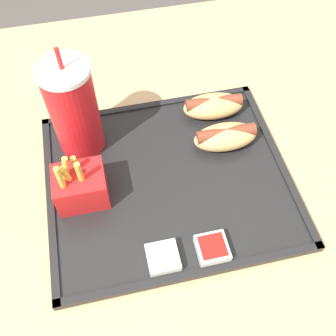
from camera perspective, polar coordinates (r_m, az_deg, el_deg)
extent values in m
plane|color=#4C4742|center=(1.39, 0.75, -18.62)|extent=(8.00, 8.00, 0.00)
cube|color=tan|center=(1.03, 0.98, -12.80)|extent=(1.08, 0.97, 0.77)
cube|color=black|center=(0.67, 0.00, -1.69)|extent=(0.41, 0.35, 0.01)
cube|color=black|center=(0.59, 3.74, -14.99)|extent=(0.41, 0.01, 0.00)
cube|color=black|center=(0.77, -2.81, 9.10)|extent=(0.41, 0.01, 0.00)
cube|color=black|center=(0.67, -16.73, -4.40)|extent=(0.01, 0.35, 0.00)
cube|color=black|center=(0.72, 15.60, 1.59)|extent=(0.01, 0.35, 0.00)
cylinder|color=red|center=(0.66, -13.42, 7.94)|extent=(0.08, 0.08, 0.17)
cylinder|color=white|center=(0.60, -15.07, 13.52)|extent=(0.08, 0.08, 0.01)
cylinder|color=red|center=(0.59, -15.53, 15.05)|extent=(0.01, 0.01, 0.03)
ellipsoid|color=tan|center=(0.75, 6.59, 8.91)|extent=(0.12, 0.06, 0.04)
cylinder|color=brown|center=(0.74, 6.65, 9.39)|extent=(0.11, 0.03, 0.02)
ellipsoid|color=tan|center=(0.70, 8.32, 4.50)|extent=(0.11, 0.06, 0.04)
cylinder|color=brown|center=(0.69, 8.41, 4.97)|extent=(0.10, 0.02, 0.02)
cube|color=red|center=(0.64, -12.52, -2.68)|extent=(0.08, 0.06, 0.06)
cylinder|color=gold|center=(0.62, -12.96, -0.07)|extent=(0.02, 0.01, 0.06)
cylinder|color=gold|center=(0.61, -14.26, -1.38)|extent=(0.02, 0.02, 0.07)
cylinder|color=gold|center=(0.61, -14.56, -0.88)|extent=(0.02, 0.02, 0.07)
cylinder|color=gold|center=(0.62, -14.50, -1.51)|extent=(0.02, 0.02, 0.06)
cylinder|color=gold|center=(0.60, -12.52, -1.28)|extent=(0.01, 0.01, 0.07)
cylinder|color=gold|center=(0.60, -15.08, -2.25)|extent=(0.01, 0.01, 0.08)
cube|color=silver|center=(0.59, -0.75, -12.90)|extent=(0.05, 0.05, 0.02)
cube|color=white|center=(0.58, -0.76, -12.60)|extent=(0.04, 0.04, 0.00)
cube|color=silver|center=(0.60, 6.42, -11.54)|extent=(0.05, 0.05, 0.02)
cube|color=#B21914|center=(0.59, 6.50, -11.22)|extent=(0.04, 0.04, 0.00)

